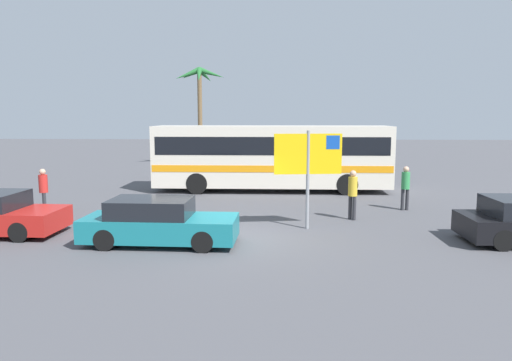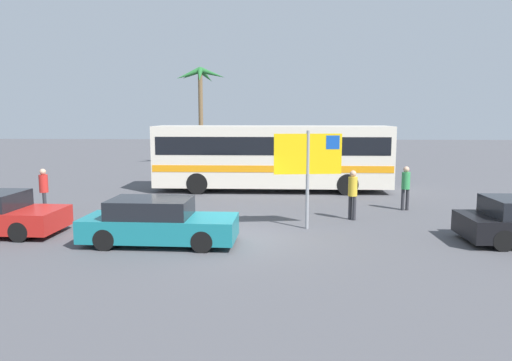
% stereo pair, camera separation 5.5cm
% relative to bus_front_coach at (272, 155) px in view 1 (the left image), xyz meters
% --- Properties ---
extents(ground, '(120.00, 120.00, 0.00)m').
position_rel_bus_front_coach_xyz_m(ground, '(-1.28, -9.20, -1.78)').
color(ground, '#4C4C51').
extents(bus_front_coach, '(11.31, 2.57, 3.17)m').
position_rel_bus_front_coach_xyz_m(bus_front_coach, '(0.00, 0.00, 0.00)').
color(bus_front_coach, silver).
rests_on(bus_front_coach, ground).
extents(ferry_sign, '(2.19, 0.35, 3.20)m').
position_rel_bus_front_coach_xyz_m(ferry_sign, '(1.28, -7.88, 0.54)').
color(ferry_sign, gray).
rests_on(ferry_sign, ground).
extents(car_teal, '(4.41, 1.80, 1.32)m').
position_rel_bus_front_coach_xyz_m(car_teal, '(-3.16, -9.98, -1.15)').
color(car_teal, '#19757F').
rests_on(car_teal, ground).
extents(pedestrian_by_bus, '(0.32, 0.32, 1.72)m').
position_rel_bus_front_coach_xyz_m(pedestrian_by_bus, '(5.25, -4.63, -0.77)').
color(pedestrian_by_bus, '#2D2D33').
rests_on(pedestrian_by_bus, ground).
extents(pedestrian_crossing_lot, '(0.32, 0.32, 1.72)m').
position_rel_bus_front_coach_xyz_m(pedestrian_crossing_lot, '(-8.44, -6.03, -0.77)').
color(pedestrian_crossing_lot, '#2D2D33').
rests_on(pedestrian_crossing_lot, ground).
extents(pedestrian_near_sign, '(0.32, 0.32, 1.76)m').
position_rel_bus_front_coach_xyz_m(pedestrian_near_sign, '(2.92, -6.47, -0.74)').
color(pedestrian_near_sign, '#2D2D33').
rests_on(pedestrian_near_sign, ground).
extents(palm_tree_seaside, '(3.56, 3.50, 7.10)m').
position_rel_bus_front_coach_xyz_m(palm_tree_seaside, '(-5.32, 11.27, 3.89)').
color(palm_tree_seaside, brown).
rests_on(palm_tree_seaside, ground).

